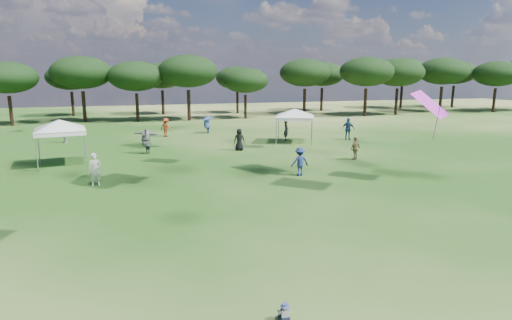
{
  "coord_description": "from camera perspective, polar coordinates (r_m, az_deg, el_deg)",
  "views": [
    {
      "loc": [
        -2.97,
        -6.37,
        5.59
      ],
      "look_at": [
        0.56,
        6.0,
        2.94
      ],
      "focal_mm": 30.0,
      "sensor_mm": 36.0,
      "label": 1
    }
  ],
  "objects": [
    {
      "name": "festival_crowd",
      "position": [
        32.01,
        -10.52,
        2.93
      ],
      "size": [
        28.74,
        21.37,
        1.85
      ],
      "color": "#4B4C50",
      "rests_on": "ground"
    },
    {
      "name": "tree_line",
      "position": [
        54.04,
        -10.43,
        11.28
      ],
      "size": [
        108.78,
        17.63,
        7.77
      ],
      "color": "black",
      "rests_on": "ground"
    },
    {
      "name": "tent_left",
      "position": [
        28.34,
        -24.75,
        4.67
      ],
      "size": [
        5.64,
        5.64,
        3.1
      ],
      "rotation": [
        0.0,
        0.0,
        0.15
      ],
      "color": "gray",
      "rests_on": "ground"
    },
    {
      "name": "toddler",
      "position": [
        10.36,
        3.85,
        -19.72
      ],
      "size": [
        0.31,
        0.34,
        0.45
      ],
      "rotation": [
        0.0,
        0.0,
        -0.08
      ],
      "color": "black",
      "rests_on": "ground"
    },
    {
      "name": "tent_right",
      "position": [
        34.46,
        5.2,
        6.63
      ],
      "size": [
        5.51,
        5.51,
        3.03
      ],
      "rotation": [
        0.0,
        0.0,
        -0.39
      ],
      "color": "gray",
      "rests_on": "ground"
    }
  ]
}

